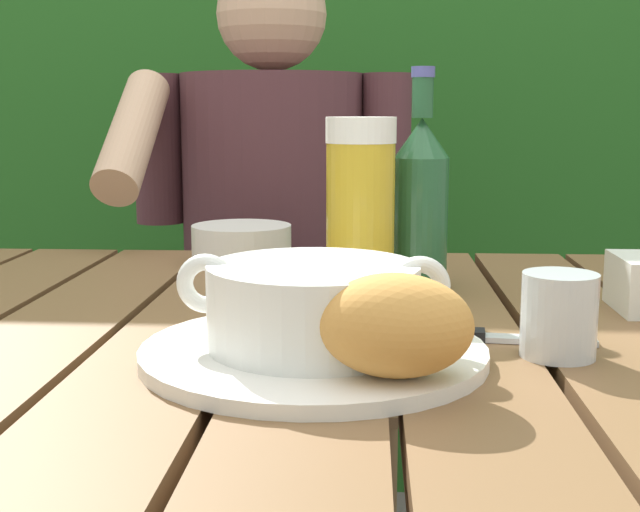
{
  "coord_description": "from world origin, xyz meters",
  "views": [
    {
      "loc": [
        0.05,
        -0.78,
        0.97
      ],
      "look_at": [
        -0.0,
        -0.01,
        0.83
      ],
      "focal_mm": 47.37,
      "sensor_mm": 36.0,
      "label": 1
    }
  ],
  "objects_px": {
    "soup_bowl": "(312,303)",
    "water_glass_small": "(559,315)",
    "person_eating": "(270,249)",
    "serving_plate": "(312,352)",
    "table_knife": "(482,336)",
    "diner_bowl": "(242,244)",
    "beer_glass": "(360,207)",
    "bread_roll": "(395,325)",
    "beer_bottle": "(421,199)",
    "chair_near_diner": "(284,363)"
  },
  "relations": [
    {
      "from": "soup_bowl",
      "to": "water_glass_small",
      "type": "distance_m",
      "value": 0.21
    },
    {
      "from": "person_eating",
      "to": "serving_plate",
      "type": "relative_size",
      "value": 4.3
    },
    {
      "from": "table_knife",
      "to": "diner_bowl",
      "type": "xyz_separation_m",
      "value": [
        -0.27,
        0.37,
        0.02
      ]
    },
    {
      "from": "beer_glass",
      "to": "diner_bowl",
      "type": "height_order",
      "value": "beer_glass"
    },
    {
      "from": "bread_roll",
      "to": "diner_bowl",
      "type": "bearing_deg",
      "value": 110.28
    },
    {
      "from": "diner_bowl",
      "to": "beer_bottle",
      "type": "bearing_deg",
      "value": -31.75
    },
    {
      "from": "beer_glass",
      "to": "beer_bottle",
      "type": "xyz_separation_m",
      "value": [
        0.07,
        0.05,
        0.0
      ]
    },
    {
      "from": "chair_near_diner",
      "to": "person_eating",
      "type": "distance_m",
      "value": 0.33
    },
    {
      "from": "serving_plate",
      "to": "table_knife",
      "type": "bearing_deg",
      "value": 24.08
    },
    {
      "from": "soup_bowl",
      "to": "beer_bottle",
      "type": "distance_m",
      "value": 0.32
    },
    {
      "from": "table_knife",
      "to": "beer_glass",
      "type": "bearing_deg",
      "value": 121.4
    },
    {
      "from": "water_glass_small",
      "to": "table_knife",
      "type": "xyz_separation_m",
      "value": [
        -0.06,
        0.04,
        -0.03
      ]
    },
    {
      "from": "beer_bottle",
      "to": "table_knife",
      "type": "distance_m",
      "value": 0.26
    },
    {
      "from": "beer_bottle",
      "to": "chair_near_diner",
      "type": "bearing_deg",
      "value": 108.77
    },
    {
      "from": "person_eating",
      "to": "water_glass_small",
      "type": "xyz_separation_m",
      "value": [
        0.33,
        -0.76,
        0.07
      ]
    },
    {
      "from": "beer_glass",
      "to": "table_knife",
      "type": "xyz_separation_m",
      "value": [
        0.11,
        -0.18,
        -0.09
      ]
    },
    {
      "from": "chair_near_diner",
      "to": "table_knife",
      "type": "height_order",
      "value": "chair_near_diner"
    },
    {
      "from": "person_eating",
      "to": "water_glass_small",
      "type": "distance_m",
      "value": 0.83
    },
    {
      "from": "soup_bowl",
      "to": "chair_near_diner",
      "type": "bearing_deg",
      "value": 97.33
    },
    {
      "from": "person_eating",
      "to": "water_glass_small",
      "type": "height_order",
      "value": "person_eating"
    },
    {
      "from": "beer_bottle",
      "to": "diner_bowl",
      "type": "relative_size",
      "value": 1.88
    },
    {
      "from": "beer_glass",
      "to": "table_knife",
      "type": "height_order",
      "value": "beer_glass"
    },
    {
      "from": "bread_roll",
      "to": "beer_bottle",
      "type": "distance_m",
      "value": 0.38
    },
    {
      "from": "beer_bottle",
      "to": "table_knife",
      "type": "height_order",
      "value": "beer_bottle"
    },
    {
      "from": "serving_plate",
      "to": "diner_bowl",
      "type": "distance_m",
      "value": 0.46
    },
    {
      "from": "chair_near_diner",
      "to": "beer_glass",
      "type": "relative_size",
      "value": 4.7
    },
    {
      "from": "water_glass_small",
      "to": "diner_bowl",
      "type": "height_order",
      "value": "water_glass_small"
    },
    {
      "from": "serving_plate",
      "to": "beer_glass",
      "type": "bearing_deg",
      "value": 81.76
    },
    {
      "from": "person_eating",
      "to": "diner_bowl",
      "type": "xyz_separation_m",
      "value": [
        0.0,
        -0.34,
        0.06
      ]
    },
    {
      "from": "chair_near_diner",
      "to": "bread_roll",
      "type": "height_order",
      "value": "chair_near_diner"
    },
    {
      "from": "person_eating",
      "to": "diner_bowl",
      "type": "distance_m",
      "value": 0.34
    },
    {
      "from": "beer_glass",
      "to": "beer_bottle",
      "type": "relative_size",
      "value": 0.78
    },
    {
      "from": "serving_plate",
      "to": "water_glass_small",
      "type": "distance_m",
      "value": 0.21
    },
    {
      "from": "bread_roll",
      "to": "beer_glass",
      "type": "bearing_deg",
      "value": 95.19
    },
    {
      "from": "water_glass_small",
      "to": "serving_plate",
      "type": "bearing_deg",
      "value": -174.12
    },
    {
      "from": "chair_near_diner",
      "to": "beer_glass",
      "type": "distance_m",
      "value": 0.85
    },
    {
      "from": "person_eating",
      "to": "beer_glass",
      "type": "relative_size",
      "value": 6.28
    },
    {
      "from": "chair_near_diner",
      "to": "water_glass_small",
      "type": "xyz_separation_m",
      "value": [
        0.33,
        -0.96,
        0.34
      ]
    },
    {
      "from": "person_eating",
      "to": "beer_bottle",
      "type": "relative_size",
      "value": 4.9
    },
    {
      "from": "chair_near_diner",
      "to": "beer_bottle",
      "type": "bearing_deg",
      "value": -71.23
    },
    {
      "from": "beer_glass",
      "to": "water_glass_small",
      "type": "xyz_separation_m",
      "value": [
        0.17,
        -0.23,
        -0.06
      ]
    },
    {
      "from": "beer_bottle",
      "to": "water_glass_small",
      "type": "xyz_separation_m",
      "value": [
        0.1,
        -0.28,
        -0.07
      ]
    },
    {
      "from": "person_eating",
      "to": "soup_bowl",
      "type": "xyz_separation_m",
      "value": [
        0.13,
        -0.78,
        0.08
      ]
    },
    {
      "from": "water_glass_small",
      "to": "diner_bowl",
      "type": "distance_m",
      "value": 0.53
    },
    {
      "from": "beer_glass",
      "to": "table_knife",
      "type": "distance_m",
      "value": 0.23
    },
    {
      "from": "soup_bowl",
      "to": "diner_bowl",
      "type": "distance_m",
      "value": 0.46
    },
    {
      "from": "soup_bowl",
      "to": "bread_roll",
      "type": "relative_size",
      "value": 1.83
    },
    {
      "from": "diner_bowl",
      "to": "beer_glass",
      "type": "bearing_deg",
      "value": -49.83
    },
    {
      "from": "chair_near_diner",
      "to": "serving_plate",
      "type": "bearing_deg",
      "value": -82.67
    },
    {
      "from": "chair_near_diner",
      "to": "table_knife",
      "type": "distance_m",
      "value": 1.0
    }
  ]
}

